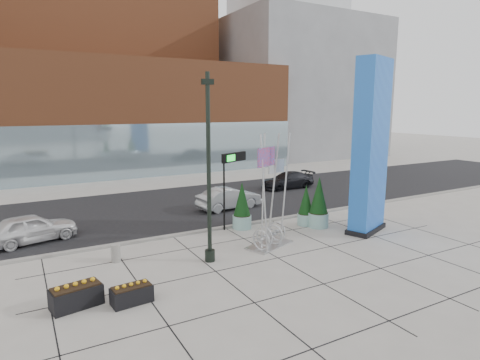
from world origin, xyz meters
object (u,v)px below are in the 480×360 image
lamp_post (209,187)px  public_art_sculpture (270,217)px  blue_pylon (370,150)px  concrete_bollard (116,253)px  car_silver_mid (229,198)px  overhead_street_sign (236,164)px  car_white_west (31,229)px

lamp_post → public_art_sculpture: 3.79m
blue_pylon → concrete_bollard: blue_pylon is taller
lamp_post → car_silver_mid: bearing=57.2°
concrete_bollard → car_silver_mid: 10.14m
overhead_street_sign → car_white_west: bearing=140.7°
public_art_sculpture → overhead_street_sign: bearing=70.1°
concrete_bollard → overhead_street_sign: 7.66m
blue_pylon → overhead_street_sign: bearing=124.8°
concrete_bollard → car_silver_mid: size_ratio=0.18×
blue_pylon → car_white_west: blue_pylon is taller
public_art_sculpture → car_silver_mid: 7.36m
blue_pylon → car_silver_mid: (-4.16, 7.71, -3.60)m
lamp_post → car_white_west: bearing=135.7°
car_white_west → car_silver_mid: car_white_west is taller
public_art_sculpture → concrete_bollard: size_ratio=7.00×
car_white_west → overhead_street_sign: bearing=-119.4°
lamp_post → overhead_street_sign: size_ratio=1.93×
blue_pylon → concrete_bollard: size_ratio=11.69×
overhead_street_sign → blue_pylon: bearing=-57.4°
public_art_sculpture → overhead_street_sign: size_ratio=1.31×
car_silver_mid → overhead_street_sign: bearing=151.7°
public_art_sculpture → concrete_bollard: (-6.82, 1.47, -1.02)m
blue_pylon → concrete_bollard: 13.30m
overhead_street_sign → car_silver_mid: 5.05m
concrete_bollard → overhead_street_sign: overhead_street_sign is taller
concrete_bollard → car_white_west: (-3.01, 4.49, 0.32)m
lamp_post → blue_pylon: bearing=-1.0°
lamp_post → concrete_bollard: (-3.52, 1.87, -2.83)m
blue_pylon → lamp_post: 9.10m
concrete_bollard → public_art_sculpture: bearing=-12.2°
blue_pylon → lamp_post: bearing=157.3°
blue_pylon → public_art_sculpture: blue_pylon is taller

